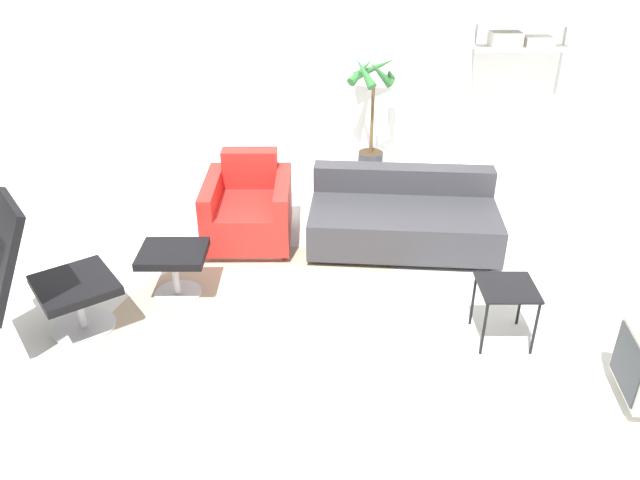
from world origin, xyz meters
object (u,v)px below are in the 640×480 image
Objects in this scene: lounge_chair at (19,260)px; potted_plant at (372,118)px; armchair_red at (248,211)px; side_table at (506,293)px; couch_low at (402,219)px; ottoman at (173,262)px; shelf_unit at (517,32)px.

potted_plant reaches higher than lounge_chair.
potted_plant is (1.19, 1.54, 0.35)m from armchair_red.
lounge_chair reaches higher than side_table.
armchair_red is (1.29, 1.50, -0.39)m from lounge_chair.
potted_plant is at bearing -79.70° from couch_low.
armchair_red reaches higher than ottoman.
armchair_red is at bearing -127.51° from potted_plant.
potted_plant is (-0.16, 1.62, 0.39)m from couch_low.
ottoman is 4.16m from shelf_unit.
potted_plant is at bearing 55.92° from ottoman.
ottoman is at bearing 166.99° from side_table.
armchair_red is 1.35m from couch_low.
couch_low is 1.48m from side_table.
side_table is 3.08m from potted_plant.
lounge_chair reaches higher than ottoman.
ottoman is at bearing 62.17° from armchair_red.
lounge_chair is 5.06m from shelf_unit.
armchair_red is 3.31m from shelf_unit.
side_table is at bearing 142.04° from armchair_red.
armchair_red is 0.51× the size of couch_low.
ottoman is 0.25× the size of shelf_unit.
ottoman is at bearing -124.08° from potted_plant.
armchair_red reaches higher than side_table.
lounge_chair is at bearing -144.27° from ottoman.
couch_low is 1.29× the size of potted_plant.
lounge_chair is 0.90× the size of potted_plant.
ottoman is 2.41m from side_table.
couch_low is at bearing 110.94° from side_table.
shelf_unit reaches higher than couch_low.
ottoman is at bearing 29.07° from couch_low.
ottoman is 0.30× the size of couch_low.
armchair_red is at bearing 62.50° from ottoman.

